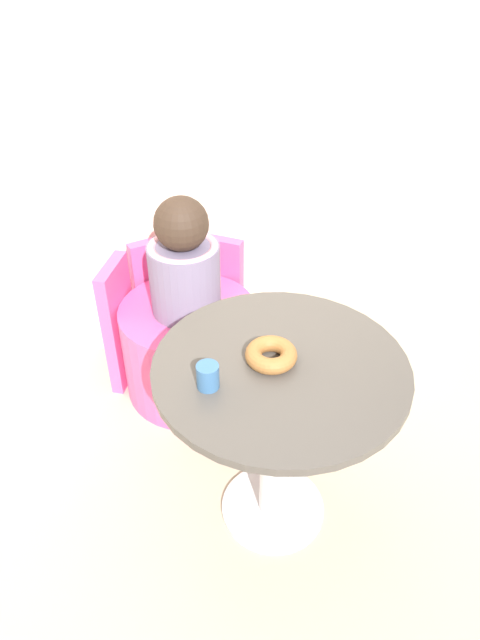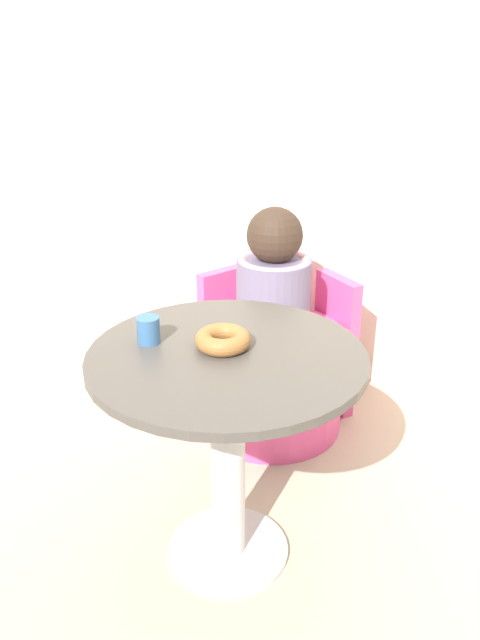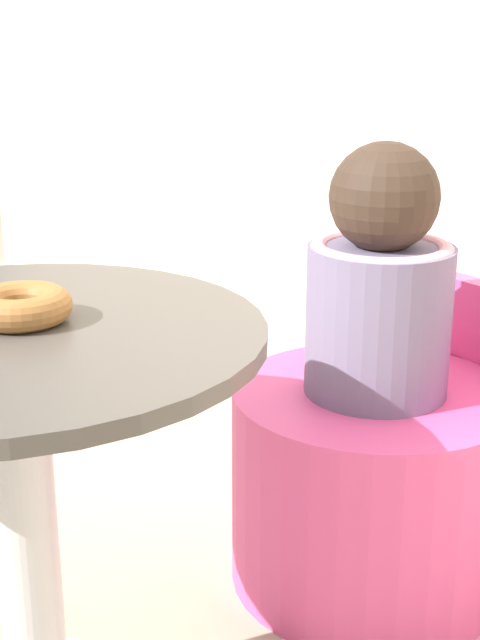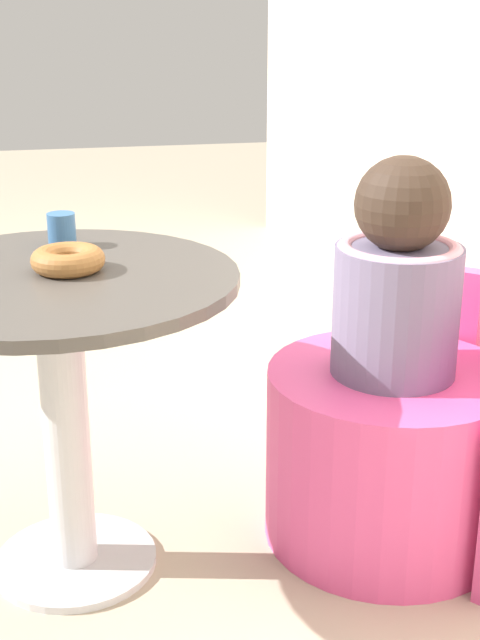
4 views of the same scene
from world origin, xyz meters
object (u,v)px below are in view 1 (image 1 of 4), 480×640
(round_table, at_px, (278,408))
(tub_chair, at_px, (190,349))
(child_figure, at_px, (184,263))
(donut, at_px, (271,355))
(cup, at_px, (208,376))

(round_table, height_order, tub_chair, round_table)
(round_table, xyz_separation_m, child_figure, (0.02, 0.71, 0.12))
(tub_chair, xyz_separation_m, donut, (-0.04, -0.68, 0.49))
(round_table, height_order, donut, donut)
(child_figure, distance_m, donut, 0.69)
(tub_chair, bearing_deg, cup, -108.96)
(round_table, bearing_deg, donut, 120.79)
(donut, height_order, cup, cup)
(tub_chair, xyz_separation_m, cup, (-0.24, -0.69, 0.50))
(round_table, relative_size, tub_chair, 1.33)
(tub_chair, height_order, child_figure, child_figure)
(tub_chair, bearing_deg, round_table, -91.65)
(child_figure, height_order, donut, child_figure)
(child_figure, bearing_deg, cup, -108.96)
(tub_chair, relative_size, child_figure, 1.16)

